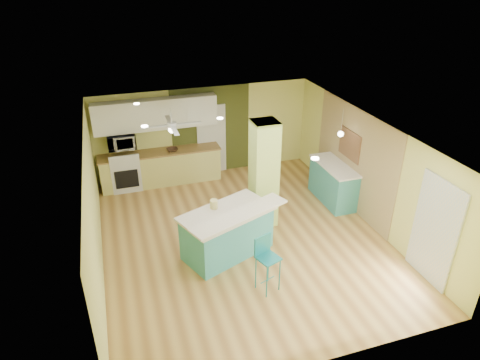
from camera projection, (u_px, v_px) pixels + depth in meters
name	position (u px, v px, depth m)	size (l,w,h in m)	color
floor	(243.00, 238.00, 9.52)	(6.00, 7.00, 0.01)	olive
ceiling	(243.00, 132.00, 8.36)	(6.00, 7.00, 0.01)	white
wall_back	(204.00, 131.00, 11.90)	(6.00, 0.01, 2.50)	#E1E279
wall_front	(321.00, 303.00, 5.98)	(6.00, 0.01, 2.50)	#E1E279
wall_left	(93.00, 212.00, 8.12)	(0.01, 7.00, 2.50)	#E1E279
wall_right	(368.00, 169.00, 9.76)	(0.01, 7.00, 2.50)	#E1E279
wood_panel	(353.00, 159.00, 10.26)	(0.02, 3.40, 2.50)	#9A8058
olive_accent	(211.00, 131.00, 11.94)	(2.20, 0.02, 2.50)	#42481D
interior_door	(212.00, 140.00, 12.03)	(0.82, 0.05, 2.00)	silver
french_door	(434.00, 231.00, 7.90)	(0.04, 1.08, 2.10)	silver
column	(264.00, 174.00, 9.54)	(0.55, 0.55, 2.50)	#B5D161
kitchen_run	(161.00, 167.00, 11.65)	(3.25, 0.63, 0.94)	#D0CB6D
stove	(126.00, 173.00, 11.39)	(0.76, 0.66, 1.08)	silver
upper_cabinets	(156.00, 114.00, 11.07)	(3.20, 0.34, 0.80)	white
microwave	(121.00, 141.00, 10.99)	(0.70, 0.48, 0.39)	white
ceiling_fan	(172.00, 125.00, 9.95)	(1.41, 1.41, 0.61)	silver
pendant_lamp	(341.00, 134.00, 10.00)	(0.14, 0.14, 0.69)	silver
wall_decor	(350.00, 145.00, 10.28)	(0.03, 0.90, 0.70)	brown
peninsula	(228.00, 232.00, 8.80)	(2.30, 1.82, 1.15)	teal
bar_stool	(266.00, 255.00, 7.76)	(0.47, 0.47, 1.12)	teal
side_counter	(333.00, 183.00, 10.78)	(0.66, 1.56, 1.00)	teal
fruit_bowl	(172.00, 150.00, 11.45)	(0.30, 0.30, 0.07)	#3C2518
canister	(214.00, 204.00, 8.70)	(0.16, 0.16, 0.18)	gold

